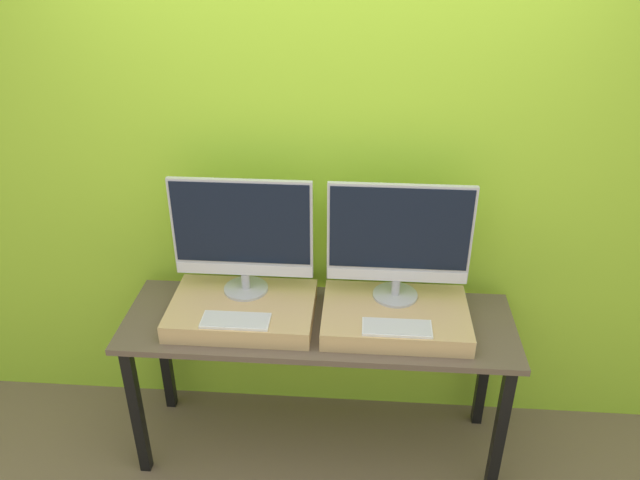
% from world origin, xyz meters
% --- Properties ---
extents(wall_back, '(8.00, 0.04, 2.60)m').
position_xyz_m(wall_back, '(0.00, 0.64, 1.30)').
color(wall_back, '#9ED12D').
rests_on(wall_back, ground_plane).
extents(workbench, '(1.80, 0.57, 0.78)m').
position_xyz_m(workbench, '(0.00, 0.28, 0.69)').
color(workbench, brown).
rests_on(workbench, ground_plane).
extents(wooden_riser_left, '(0.66, 0.44, 0.09)m').
position_xyz_m(wooden_riser_left, '(-0.35, 0.28, 0.83)').
color(wooden_riser_left, tan).
rests_on(wooden_riser_left, workbench).
extents(monitor_left, '(0.64, 0.21, 0.56)m').
position_xyz_m(monitor_left, '(-0.35, 0.38, 1.17)').
color(monitor_left, '#B2B2B7').
rests_on(monitor_left, wooden_riser_left).
extents(keyboard_left, '(0.30, 0.12, 0.01)m').
position_xyz_m(keyboard_left, '(-0.35, 0.13, 0.88)').
color(keyboard_left, silver).
rests_on(keyboard_left, wooden_riser_left).
extents(wooden_riser_right, '(0.66, 0.44, 0.09)m').
position_xyz_m(wooden_riser_right, '(0.35, 0.28, 0.83)').
color(wooden_riser_right, tan).
rests_on(wooden_riser_right, workbench).
extents(monitor_right, '(0.64, 0.21, 0.56)m').
position_xyz_m(monitor_right, '(0.35, 0.38, 1.17)').
color(monitor_right, '#B2B2B7').
rests_on(monitor_right, wooden_riser_right).
extents(keyboard_right, '(0.30, 0.12, 0.01)m').
position_xyz_m(keyboard_right, '(0.35, 0.13, 0.88)').
color(keyboard_right, silver).
rests_on(keyboard_right, wooden_riser_right).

